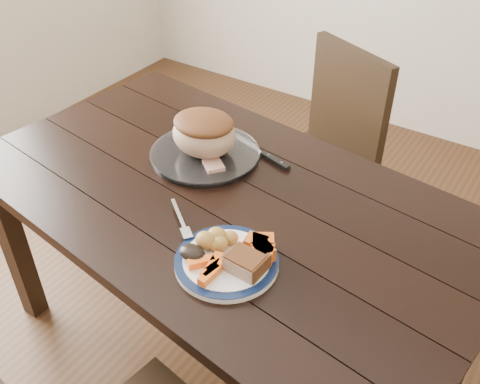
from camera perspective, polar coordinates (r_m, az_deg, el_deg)
The scene contains 15 objects.
ground at distance 2.14m, azimuth -1.54°, elevation -16.29°, with size 4.00×4.00×0.00m, color #472B16.
dining_table at distance 1.66m, azimuth -1.91°, elevation -2.66°, with size 1.70×1.09×0.75m.
chair_far at distance 2.26m, azimuth 8.81°, elevation 4.70°, with size 0.56×0.57×0.93m.
dinner_plate at distance 1.37m, azimuth -1.43°, elevation -7.48°, with size 0.27×0.27×0.02m, color white.
plate_rim at distance 1.36m, azimuth -1.44°, elevation -7.22°, with size 0.27×0.27×0.02m, color #0B183A.
serving_platter at distance 1.76m, azimuth -3.75°, elevation 3.98°, with size 0.35×0.35×0.02m, color white.
pork_slice at distance 1.32m, azimuth 0.55°, elevation -7.61°, with size 0.09×0.07×0.04m, color tan.
roasted_potatoes at distance 1.38m, azimuth -2.61°, elevation -5.09°, with size 0.09×0.09×0.05m.
carrot_batons at distance 1.33m, azimuth -3.29°, elevation -8.05°, with size 0.09×0.11×0.02m.
pumpkin_wedges at distance 1.36m, azimuth 2.28°, elevation -5.99°, with size 0.09×0.10×0.04m.
dark_mushroom at distance 1.36m, azimuth -5.11°, elevation -6.47°, with size 0.07×0.05×0.03m, color black.
fork at distance 1.48m, azimuth -6.25°, elevation -3.14°, with size 0.15×0.12×0.00m.
roast_joint at distance 1.72m, azimuth -3.85°, elevation 6.15°, with size 0.21×0.18×0.14m, color tan.
cut_slice at distance 1.68m, azimuth -2.84°, elevation 2.84°, with size 0.07×0.06×0.02m, color tan.
carving_knife at distance 1.76m, azimuth 2.84°, elevation 3.86°, with size 0.31×0.10×0.01m.
Camera 1 is at (0.75, -1.03, 1.72)m, focal length 40.00 mm.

